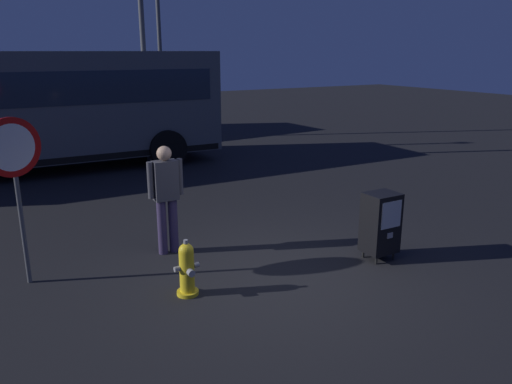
% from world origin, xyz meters
% --- Properties ---
extents(ground_plane, '(60.00, 60.00, 0.00)m').
position_xyz_m(ground_plane, '(0.00, 0.00, 0.00)').
color(ground_plane, black).
extents(fire_hydrant, '(0.33, 0.32, 0.75)m').
position_xyz_m(fire_hydrant, '(-1.28, 0.21, 0.35)').
color(fire_hydrant, yellow).
rests_on(fire_hydrant, ground_plane).
extents(newspaper_box_primary, '(0.48, 0.42, 1.02)m').
position_xyz_m(newspaper_box_primary, '(1.65, -0.14, 0.57)').
color(newspaper_box_primary, black).
rests_on(newspaper_box_primary, ground_plane).
extents(stop_sign, '(0.71, 0.31, 2.23)m').
position_xyz_m(stop_sign, '(-3.00, 1.58, 1.60)').
color(stop_sign, '#4C4F54').
rests_on(stop_sign, ground_plane).
extents(pedestrian, '(0.55, 0.22, 1.67)m').
position_xyz_m(pedestrian, '(-1.00, 1.66, 0.95)').
color(pedestrian, '#382D51').
rests_on(pedestrian, ground_plane).
extents(bus_near, '(10.55, 2.97, 3.00)m').
position_xyz_m(bus_near, '(-2.58, 8.57, 1.71)').
color(bus_near, '#4C5156').
rests_on(bus_near, ground_plane).
extents(bus_far, '(10.66, 3.42, 3.00)m').
position_xyz_m(bus_far, '(-2.38, 13.55, 1.71)').
color(bus_far, '#19519E').
rests_on(bus_far, ground_plane).
extents(street_light_near_left, '(0.32, 0.32, 7.36)m').
position_xyz_m(street_light_near_left, '(2.57, 11.75, 4.25)').
color(street_light_near_left, '#4C4F54').
rests_on(street_light_near_left, ground_plane).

